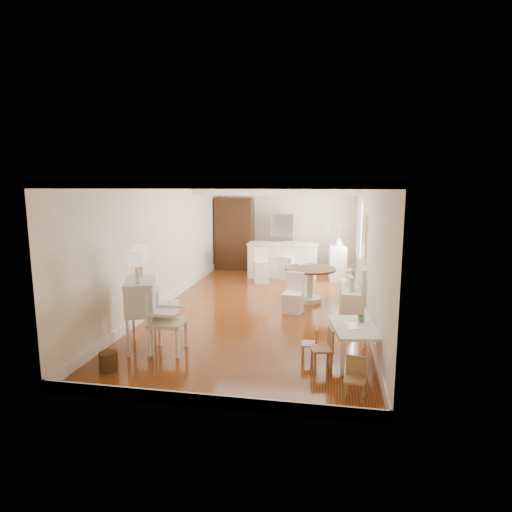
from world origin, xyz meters
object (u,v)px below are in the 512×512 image
(slip_chair_near, at_px, (293,293))
(wicker_basket, at_px, (108,361))
(bar_stool_left, at_px, (261,266))
(slip_chair_far, at_px, (298,279))
(kids_chair_b, at_px, (309,343))
(kids_chair_c, at_px, (355,379))
(pantry_cabinet, at_px, (235,234))
(breakfast_counter, at_px, (283,261))
(dining_table, at_px, (310,285))
(kids_chair_a, at_px, (322,348))
(secretary_bureau, at_px, (141,313))
(kids_table, at_px, (354,343))
(bar_stool_right, at_px, (288,261))
(fridge, at_px, (293,243))
(gustavian_armchair, at_px, (168,321))
(sideboard, at_px, (337,263))

(slip_chair_near, bearing_deg, wicker_basket, -118.22)
(bar_stool_left, bearing_deg, slip_chair_far, -65.88)
(wicker_basket, bearing_deg, kids_chair_b, 17.51)
(kids_chair_c, relative_size, pantry_cabinet, 0.24)
(slip_chair_far, distance_m, breakfast_counter, 2.18)
(dining_table, relative_size, bar_stool_left, 1.23)
(kids_chair_a, bearing_deg, breakfast_counter, 179.34)
(secretary_bureau, xyz_separation_m, kids_table, (3.54, 0.02, -0.30))
(breakfast_counter, xyz_separation_m, bar_stool_left, (-0.52, -0.75, -0.03))
(kids_chair_a, distance_m, slip_chair_far, 4.16)
(dining_table, xyz_separation_m, bar_stool_right, (-0.76, 2.28, 0.14))
(kids_chair_b, relative_size, fridge, 0.29)
(slip_chair_far, distance_m, bar_stool_right, 1.92)
(breakfast_counter, distance_m, fridge, 1.14)
(gustavian_armchair, distance_m, dining_table, 4.07)
(kids_chair_c, bearing_deg, fridge, 110.60)
(wicker_basket, xyz_separation_m, fridge, (2.04, 7.84, 0.76))
(breakfast_counter, bearing_deg, slip_chair_near, -79.78)
(bar_stool_right, relative_size, fridge, 0.61)
(kids_chair_c, height_order, bar_stool_right, bar_stool_right)
(gustavian_armchair, bearing_deg, sideboard, -26.70)
(secretary_bureau, distance_m, slip_chair_far, 4.41)
(kids_chair_a, distance_m, slip_chair_near, 2.88)
(gustavian_armchair, height_order, kids_chair_b, gustavian_armchair)
(secretary_bureau, relative_size, kids_chair_c, 2.10)
(gustavian_armchair, bearing_deg, bar_stool_right, -15.61)
(kids_chair_c, distance_m, breakfast_counter, 7.26)
(kids_table, bearing_deg, bar_stool_right, 106.25)
(wicker_basket, bearing_deg, bar_stool_left, 77.64)
(slip_chair_far, xyz_separation_m, pantry_cabinet, (-2.31, 3.17, 0.71))
(gustavian_armchair, relative_size, kids_chair_b, 1.99)
(slip_chair_near, distance_m, bar_stool_left, 2.88)
(wicker_basket, distance_m, kids_chair_a, 3.20)
(wicker_basket, height_order, kids_chair_b, kids_chair_b)
(secretary_bureau, distance_m, kids_table, 3.56)
(pantry_cabinet, bearing_deg, bar_stool_left, -57.20)
(dining_table, distance_m, pantry_cabinet, 4.51)
(dining_table, bearing_deg, fridge, 101.65)
(bar_stool_left, bearing_deg, dining_table, -66.48)
(bar_stool_right, bearing_deg, slip_chair_near, -60.48)
(secretary_bureau, relative_size, kids_chair_a, 1.81)
(slip_chair_far, distance_m, sideboard, 2.39)
(bar_stool_left, distance_m, fridge, 1.99)
(kids_chair_c, distance_m, sideboard, 7.15)
(fridge, bearing_deg, sideboard, -34.66)
(secretary_bureau, relative_size, sideboard, 1.16)
(wicker_basket, distance_m, slip_chair_near, 4.20)
(sideboard, bearing_deg, bar_stool_left, -162.19)
(kids_chair_a, height_order, bar_stool_right, bar_stool_right)
(secretary_bureau, xyz_separation_m, slip_chair_near, (2.36, 2.42, -0.16))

